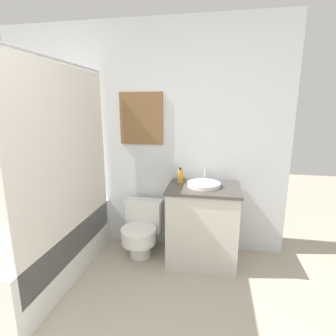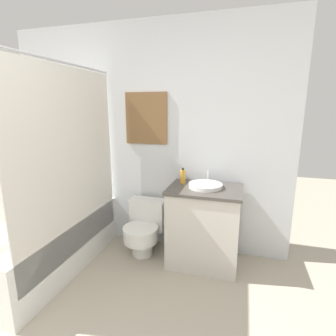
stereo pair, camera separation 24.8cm
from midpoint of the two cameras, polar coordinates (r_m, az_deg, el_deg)
wall_back at (r=3.00m, az=-2.51°, el=6.40°), size 3.22×0.07×2.50m
shower_area at (r=2.94m, az=-22.17°, el=-14.25°), size 0.70×1.58×1.98m
toilet at (r=2.99m, az=-2.82°, el=-12.81°), size 0.41×0.51×0.59m
vanity at (r=2.79m, az=10.41°, el=-12.39°), size 0.73×0.53×0.82m
sink at (r=2.66m, az=10.84°, el=-3.79°), size 0.33×0.37×0.13m
soap_bottle at (r=2.76m, az=5.81°, el=-1.87°), size 0.06×0.06×0.16m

